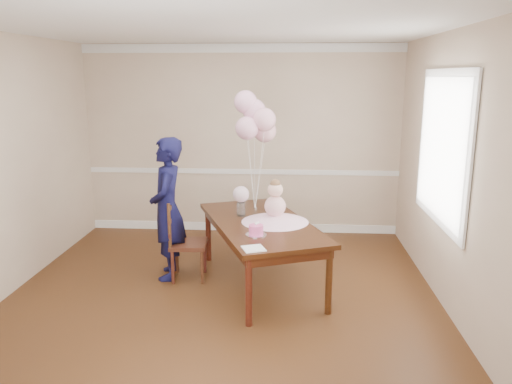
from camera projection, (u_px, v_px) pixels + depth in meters
name	position (u px, v px, depth m)	size (l,w,h in m)	color
floor	(219.00, 305.00, 5.04)	(4.50, 5.00, 0.00)	#371E0D
ceiling	(214.00, 25.00, 4.42)	(4.50, 5.00, 0.02)	white
wall_back	(242.00, 141.00, 7.15)	(4.50, 0.02, 2.70)	tan
wall_front	(138.00, 279.00, 2.30)	(4.50, 0.02, 2.70)	tan
wall_right	(460.00, 177.00, 4.58)	(0.02, 5.00, 2.70)	tan
chair_rail_trim	(242.00, 172.00, 7.25)	(4.50, 0.02, 0.07)	white
crown_molding	(241.00, 48.00, 6.85)	(4.50, 0.02, 0.12)	silver
baseboard_trim	(242.00, 227.00, 7.44)	(4.50, 0.02, 0.12)	white
window_frame	(443.00, 148.00, 5.02)	(0.02, 1.66, 1.56)	white
window_blinds	(441.00, 148.00, 5.02)	(0.01, 1.50, 1.40)	white
dining_table_top	(261.00, 224.00, 5.41)	(0.96, 1.92, 0.05)	black
table_apron	(261.00, 230.00, 5.43)	(0.86, 1.82, 0.10)	black
table_leg_fl	(249.00, 292.00, 4.56)	(0.07, 0.07, 0.67)	black
table_leg_fr	(329.00, 281.00, 4.79)	(0.07, 0.07, 0.67)	black
table_leg_bl	(208.00, 235.00, 6.19)	(0.07, 0.07, 0.67)	black
table_leg_br	(270.00, 229.00, 6.43)	(0.07, 0.07, 0.67)	black
baby_skirt	(275.00, 217.00, 5.39)	(0.73, 0.73, 0.10)	#FBB9D7
baby_torso	(275.00, 206.00, 5.36)	(0.23, 0.23, 0.23)	pink
baby_head	(275.00, 190.00, 5.32)	(0.16, 0.16, 0.16)	#FFC4AF
baby_hair	(275.00, 184.00, 5.31)	(0.12, 0.12, 0.12)	brown
cake_platter	(256.00, 235.00, 4.95)	(0.21, 0.21, 0.01)	silver
birthday_cake	(256.00, 230.00, 4.94)	(0.14, 0.14, 0.10)	#EA4A99
cake_flower_a	(256.00, 224.00, 4.92)	(0.03, 0.03, 0.03)	white
cake_flower_b	(258.00, 223.00, 4.95)	(0.03, 0.03, 0.03)	white
rose_vase_near	(241.00, 209.00, 5.61)	(0.10, 0.10, 0.15)	silver
roses_near	(241.00, 194.00, 5.57)	(0.18, 0.18, 0.18)	silver
napkin	(254.00, 249.00, 4.55)	(0.19, 0.19, 0.01)	white
balloon_weight	(255.00, 208.00, 5.92)	(0.04, 0.04, 0.02)	silver
balloon_a	(247.00, 128.00, 5.68)	(0.27, 0.27, 0.27)	#ECA7C3
balloon_b	(264.00, 120.00, 5.66)	(0.27, 0.27, 0.27)	#F2ABBF
balloon_c	(254.00, 110.00, 5.75)	(0.27, 0.27, 0.27)	#EFA9C8
balloon_d	(246.00, 102.00, 5.72)	(0.27, 0.27, 0.27)	#F6AED0
balloon_e	(265.00, 131.00, 5.83)	(0.27, 0.27, 0.27)	#E6A3B0
balloon_ribbon_a	(251.00, 175.00, 5.81)	(0.00, 0.00, 0.81)	white
balloon_ribbon_b	(260.00, 171.00, 5.81)	(0.00, 0.00, 0.90)	white
balloon_ribbon_c	(255.00, 166.00, 5.85)	(0.00, 0.00, 1.00)	silver
balloon_ribbon_d	(250.00, 162.00, 5.84)	(0.00, 0.00, 1.09)	silver
balloon_ribbon_e	(260.00, 176.00, 5.89)	(0.00, 0.00, 0.76)	white
dining_chair_seat	(189.00, 244.00, 5.63)	(0.40, 0.40, 0.05)	#34170E
chair_leg_fl	(173.00, 267.00, 5.51)	(0.04, 0.04, 0.39)	#3E1911
chair_leg_fr	(202.00, 267.00, 5.52)	(0.04, 0.04, 0.39)	#3C1D10
chair_leg_bl	(177.00, 257.00, 5.83)	(0.04, 0.04, 0.39)	#34180E
chair_leg_br	(205.00, 257.00, 5.84)	(0.04, 0.04, 0.39)	#39130F
chair_back_post_l	(169.00, 226.00, 5.41)	(0.04, 0.04, 0.51)	#3A200F
chair_back_post_r	(174.00, 218.00, 5.72)	(0.04, 0.04, 0.51)	#37150F
chair_slat_low	(172.00, 231.00, 5.59)	(0.03, 0.36, 0.05)	black
chair_slat_mid	(171.00, 219.00, 5.56)	(0.03, 0.36, 0.05)	#381A0F
chair_slat_top	(171.00, 206.00, 5.52)	(0.03, 0.36, 0.05)	#3C2310
woman	(167.00, 209.00, 5.59)	(0.58, 0.39, 1.61)	black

